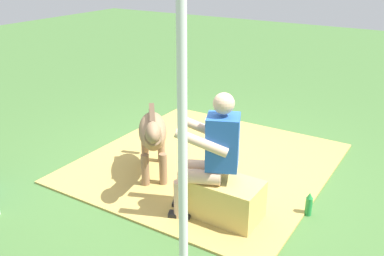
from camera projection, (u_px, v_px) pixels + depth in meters
The scene contains 7 objects.
ground_plane at pixel (199, 172), 5.18m from camera, with size 24.00×24.00×0.00m, color #426B33.
hay_patch at pixel (207, 162), 5.39m from camera, with size 2.84×2.98×0.02m, color tan.
hay_bale at pixel (226, 200), 4.21m from camera, with size 0.69×0.42×0.42m, color tan.
person_seated at pixel (211, 152), 4.07m from camera, with size 0.72×0.57×1.30m.
pony_standing at pixel (153, 134), 4.84m from camera, with size 0.97×1.14×0.92m.
soda_bottle at pixel (309, 204), 4.29m from camera, with size 0.07×0.07×0.25m.
tent_pole_left at pixel (183, 166), 2.63m from camera, with size 0.06×0.06×2.48m, color silver.
Camera 1 is at (-2.36, 3.94, 2.45)m, focal length 40.21 mm.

